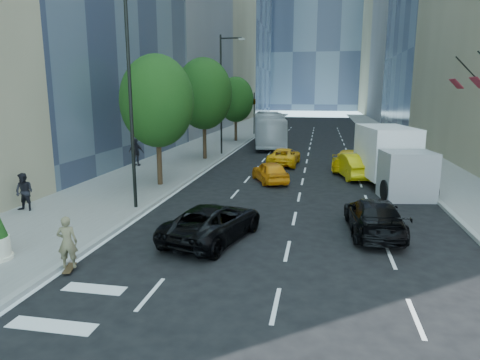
% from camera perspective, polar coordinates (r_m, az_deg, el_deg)
% --- Properties ---
extents(ground, '(160.00, 160.00, 0.00)m').
position_cam_1_polar(ground, '(15.52, 2.61, -9.17)').
color(ground, black).
rests_on(ground, ground).
extents(sidewalk_left, '(6.00, 120.00, 0.15)m').
position_cam_1_polar(sidewalk_left, '(46.02, -3.25, 4.94)').
color(sidewalk_left, slate).
rests_on(sidewalk_left, ground).
extents(sidewalk_right, '(4.00, 120.00, 0.15)m').
position_cam_1_polar(sidewalk_right, '(45.40, 20.79, 4.10)').
color(sidewalk_right, slate).
rests_on(sidewalk_right, ground).
extents(tower_right_far, '(20.00, 24.00, 50.00)m').
position_cam_1_polar(tower_right_far, '(115.77, 21.92, 20.66)').
color(tower_right_far, gray).
rests_on(tower_right_far, ground).
extents(lamp_near, '(2.13, 0.22, 10.00)m').
position_cam_1_polar(lamp_near, '(20.15, -14.03, 12.20)').
color(lamp_near, black).
rests_on(lamp_near, sidewalk_left).
extents(lamp_far, '(2.13, 0.22, 10.00)m').
position_cam_1_polar(lamp_far, '(37.29, -2.28, 12.19)').
color(lamp_far, black).
rests_on(lamp_far, sidewalk_left).
extents(tree_near, '(4.20, 4.20, 7.46)m').
position_cam_1_polar(tree_near, '(25.11, -11.00, 10.26)').
color(tree_near, black).
rests_on(tree_near, sidewalk_left).
extents(tree_mid, '(4.50, 4.50, 7.99)m').
position_cam_1_polar(tree_mid, '(34.60, -4.85, 11.37)').
color(tree_mid, black).
rests_on(tree_mid, sidewalk_left).
extents(tree_far, '(3.90, 3.90, 6.92)m').
position_cam_1_polar(tree_far, '(47.27, -0.57, 10.67)').
color(tree_far, black).
rests_on(tree_far, sidewalk_left).
extents(traffic_signal, '(2.48, 0.53, 5.20)m').
position_cam_1_polar(traffic_signal, '(55.01, 1.91, 10.42)').
color(traffic_signal, black).
rests_on(traffic_signal, sidewalk_left).
extents(skateboarder, '(0.70, 0.57, 1.68)m').
position_cam_1_polar(skateboarder, '(14.45, -22.01, -8.13)').
color(skateboarder, brown).
rests_on(skateboarder, ground).
extents(black_sedan_lincoln, '(3.48, 5.37, 1.38)m').
position_cam_1_polar(black_sedan_lincoln, '(16.26, -3.59, -5.62)').
color(black_sedan_lincoln, black).
rests_on(black_sedan_lincoln, ground).
extents(black_sedan_mercedes, '(2.19, 4.94, 1.41)m').
position_cam_1_polar(black_sedan_mercedes, '(17.72, 17.45, -4.63)').
color(black_sedan_mercedes, black).
rests_on(black_sedan_mercedes, ground).
extents(taxi_a, '(2.95, 4.14, 1.31)m').
position_cam_1_polar(taxi_a, '(26.48, 4.03, 1.11)').
color(taxi_a, orange).
rests_on(taxi_a, ground).
extents(taxi_b, '(2.74, 5.16, 1.62)m').
position_cam_1_polar(taxi_b, '(28.83, 14.91, 1.93)').
color(taxi_b, gold).
rests_on(taxi_b, ground).
extents(taxi_c, '(2.37, 4.74, 1.29)m').
position_cam_1_polar(taxi_c, '(32.83, 5.89, 3.14)').
color(taxi_c, '#FFB20D').
rests_on(taxi_c, ground).
extents(taxi_d, '(3.07, 5.48, 1.50)m').
position_cam_1_polar(taxi_d, '(31.33, 14.58, 2.60)').
color(taxi_d, yellow).
rests_on(taxi_d, ground).
extents(city_bus, '(4.67, 12.37, 3.37)m').
position_cam_1_polar(city_bus, '(44.39, 3.93, 6.77)').
color(city_bus, silver).
rests_on(city_bus, ground).
extents(box_truck, '(3.77, 7.59, 3.47)m').
position_cam_1_polar(box_truck, '(26.27, 19.46, 2.84)').
color(box_truck, white).
rests_on(box_truck, ground).
extents(pedestrian_a, '(0.87, 0.69, 1.75)m').
position_cam_1_polar(pedestrian_a, '(21.85, -26.81, -1.44)').
color(pedestrian_a, black).
rests_on(pedestrian_a, sidewalk_left).
extents(pedestrian_b, '(1.18, 0.52, 1.99)m').
position_cam_1_polar(pedestrian_b, '(32.21, -13.66, 3.61)').
color(pedestrian_b, black).
rests_on(pedestrian_b, sidewalk_left).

